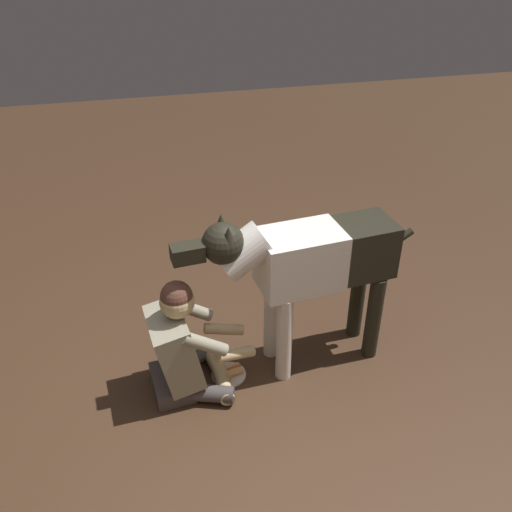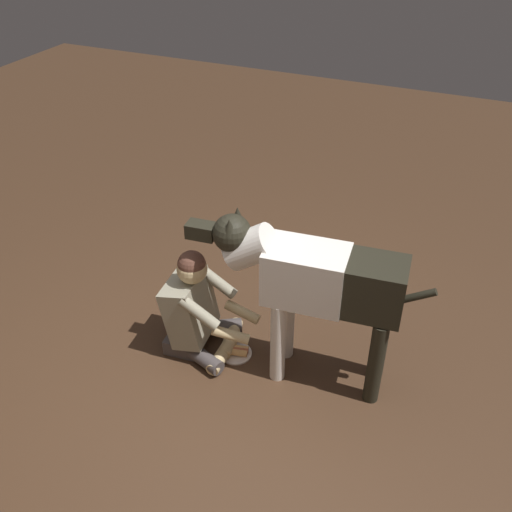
{
  "view_description": "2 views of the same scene",
  "coord_description": "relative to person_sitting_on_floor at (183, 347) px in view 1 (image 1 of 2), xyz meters",
  "views": [
    {
      "loc": [
        0.49,
        2.26,
        2.7
      ],
      "look_at": [
        -0.19,
        -0.62,
        0.77
      ],
      "focal_mm": 38.88,
      "sensor_mm": 36.0,
      "label": 1
    },
    {
      "loc": [
        -1.29,
        2.32,
        2.97
      ],
      "look_at": [
        -0.07,
        -0.48,
        0.85
      ],
      "focal_mm": 40.22,
      "sensor_mm": 36.0,
      "label": 2
    }
  ],
  "objects": [
    {
      "name": "ground_plane",
      "position": [
        -0.34,
        0.36,
        -0.34
      ],
      "size": [
        13.49,
        13.49,
        0.0
      ],
      "primitive_type": "plane",
      "color": "#412B1B"
    },
    {
      "name": "large_dog",
      "position": [
        -0.82,
        -0.08,
        0.45
      ],
      "size": [
        1.58,
        0.41,
        1.19
      ],
      "color": "silver",
      "rests_on": "ground"
    },
    {
      "name": "hot_dog_on_plate",
      "position": [
        -0.28,
        -0.03,
        -0.32
      ],
      "size": [
        0.23,
        0.23,
        0.06
      ],
      "color": "silver",
      "rests_on": "ground"
    },
    {
      "name": "person_sitting_on_floor",
      "position": [
        0.0,
        0.0,
        0.0
      ],
      "size": [
        0.68,
        0.58,
        0.83
      ],
      "color": "#474040",
      "rests_on": "ground"
    }
  ]
}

